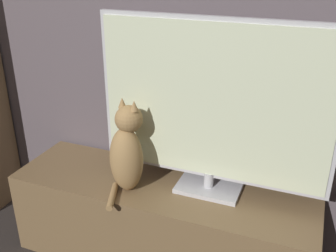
{
  "coord_description": "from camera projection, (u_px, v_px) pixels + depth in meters",
  "views": [
    {
      "loc": [
        0.61,
        -0.46,
        1.42
      ],
      "look_at": [
        0.04,
        0.95,
        0.74
      ],
      "focal_mm": 42.0,
      "sensor_mm": 36.0,
      "label": 1
    }
  ],
  "objects": [
    {
      "name": "tv_stand",
      "position": [
        161.0,
        222.0,
        1.91
      ],
      "size": [
        1.42,
        0.42,
        0.43
      ],
      "color": "brown",
      "rests_on": "ground_plane"
    },
    {
      "name": "tv",
      "position": [
        213.0,
        107.0,
        1.62
      ],
      "size": [
        1.0,
        0.17,
        0.77
      ],
      "color": "#B7B7BC",
      "rests_on": "tv_stand"
    },
    {
      "name": "cat",
      "position": [
        127.0,
        152.0,
        1.72
      ],
      "size": [
        0.18,
        0.29,
        0.43
      ],
      "rotation": [
        0.0,
        0.0,
        -0.24
      ],
      "color": "#997547",
      "rests_on": "tv_stand"
    }
  ]
}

